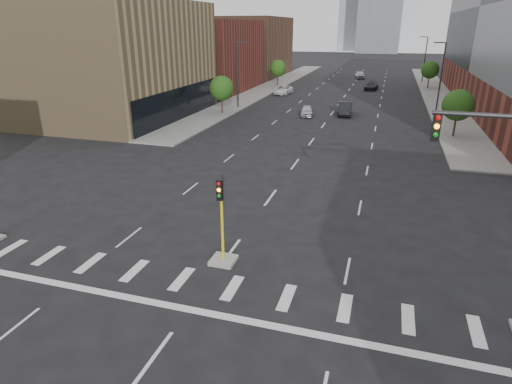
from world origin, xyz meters
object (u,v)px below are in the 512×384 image
at_px(car_near_left, 307,111).
at_px(car_distant, 360,75).
at_px(car_deep_right, 371,86).
at_px(car_far_left, 283,90).
at_px(median_traffic_signal, 223,245).
at_px(car_mid_right, 345,109).

relative_size(car_near_left, car_distant, 0.81).
height_order(car_near_left, car_deep_right, car_deep_right).
bearing_deg(car_distant, car_far_left, -118.65).
height_order(car_near_left, car_far_left, car_far_left).
bearing_deg(car_near_left, median_traffic_signal, -94.27).
distance_m(car_far_left, car_deep_right, 17.47).
xyz_separation_m(car_deep_right, car_distant, (-3.42, 18.24, 0.13)).
bearing_deg(car_deep_right, car_mid_right, -86.88).
distance_m(median_traffic_signal, car_near_left, 38.23).
xyz_separation_m(car_mid_right, car_deep_right, (2.13, 25.84, -0.13)).
height_order(car_mid_right, car_far_left, car_mid_right).
relative_size(car_mid_right, car_distant, 1.04).
distance_m(car_near_left, car_deep_right, 28.77).
relative_size(median_traffic_signal, car_near_left, 1.12).
height_order(median_traffic_signal, car_near_left, median_traffic_signal).
bearing_deg(car_near_left, car_deep_right, 67.55).
relative_size(car_mid_right, car_far_left, 0.98).
height_order(car_far_left, car_deep_right, car_far_left).
xyz_separation_m(median_traffic_signal, car_distant, (0.44, 84.29, -0.14)).
distance_m(car_near_left, car_mid_right, 5.16).
bearing_deg(car_far_left, car_near_left, -62.39).
distance_m(median_traffic_signal, car_distant, 84.30).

